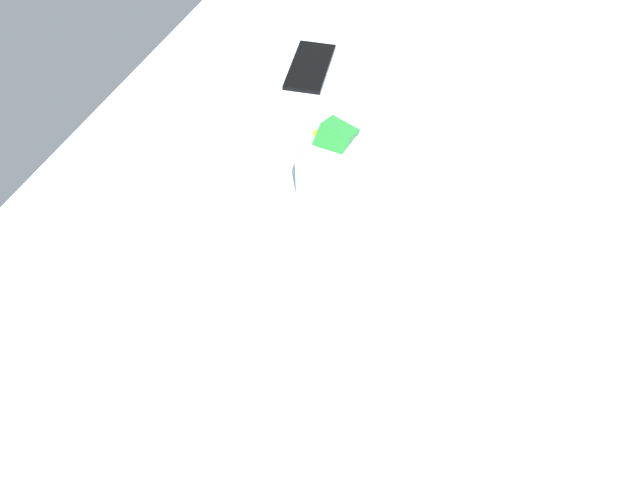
{
  "coord_description": "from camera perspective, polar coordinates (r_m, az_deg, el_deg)",
  "views": [
    {
      "loc": [
        56.54,
        3.57,
        98.35
      ],
      "look_at": [
        -0.13,
        -21.18,
        24.0
      ],
      "focal_mm": 40.42,
      "sensor_mm": 36.0,
      "label": 1
    }
  ],
  "objects": [
    {
      "name": "cell_phone",
      "position": [
        1.34,
        -0.81,
        13.55
      ],
      "size": [
        15.07,
        9.45,
        0.8
      ],
      "primitive_type": "cube",
      "rotation": [
        0.0,
        0.0,
        4.91
      ],
      "color": "black",
      "rests_on": "bed_mattress"
    },
    {
      "name": "bed_mattress",
      "position": [
        1.06,
        10.67,
        -8.81
      ],
      "size": [
        180.0,
        140.0,
        18.0
      ],
      "primitive_type": "cube",
      "color": "silver",
      "rests_on": "ground"
    },
    {
      "name": "snack_cup",
      "position": [
        1.07,
        0.45,
        6.06
      ],
      "size": [
        9.24,
        9.0,
        14.3
      ],
      "color": "silver",
      "rests_on": "bed_mattress"
    }
  ]
}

